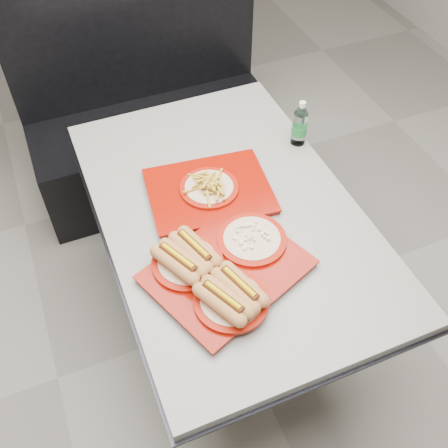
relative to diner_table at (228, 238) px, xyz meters
name	(u,v)px	position (x,y,z in m)	size (l,w,h in m)	color
ground	(227,317)	(0.00, 0.00, -0.58)	(6.00, 6.00, 0.00)	gray
diner_table	(228,238)	(0.00, 0.00, 0.00)	(0.92, 1.42, 0.75)	black
booth_bench	(150,117)	(0.00, 1.09, -0.18)	(1.30, 0.57, 1.35)	black
tray_near	(222,269)	(-0.14, -0.27, 0.20)	(0.59, 0.53, 0.11)	#850D03
tray_far	(209,189)	(-0.04, 0.10, 0.19)	(0.49, 0.40, 0.09)	#850D03
water_bottle	(300,126)	(0.41, 0.24, 0.25)	(0.06, 0.06, 0.20)	silver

